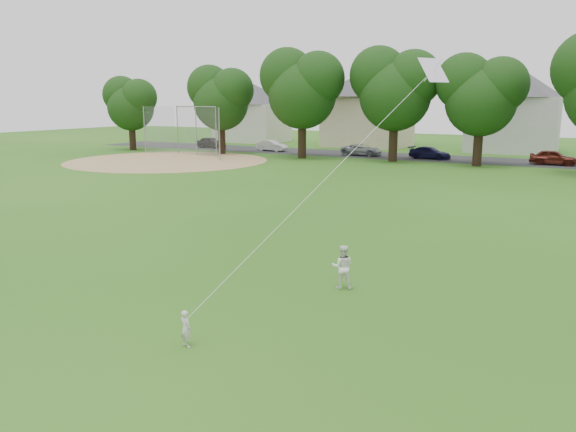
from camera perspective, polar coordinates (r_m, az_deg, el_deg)
The scene contains 10 objects.
ground at distance 14.58m, azimuth -5.69°, elevation -10.10°, with size 160.00×160.00×0.00m, color #205413.
street at distance 53.96m, azimuth 20.33°, elevation 5.26°, with size 90.00×7.00×0.01m, color #2D2D30.
dirt_infield at distance 51.92m, azimuth -12.13°, elevation 5.51°, with size 18.00×18.00×0.02m, color #9E7F51.
toddler at distance 12.90m, azimuth -10.36°, elevation -11.17°, with size 0.31×0.20×0.86m, color silver.
older_boy at distance 16.44m, azimuth 5.56°, elevation -5.16°, with size 0.63×0.49×1.30m, color white.
kite at distance 15.02m, azimuth 4.32°, elevation 4.27°, with size 2.02×5.00×10.91m.
baseball_backstop at distance 56.27m, azimuth -9.72°, elevation 8.48°, with size 10.67×3.63×4.75m.
tree_row at distance 47.40m, azimuth 25.27°, elevation 11.99°, with size 83.93×9.32×10.57m.
parked_cars at distance 52.42m, azimuth 25.82°, elevation 5.31°, with size 71.85×2.61×1.27m.
house_row at distance 63.44m, azimuth 23.44°, elevation 10.66°, with size 76.85×13.80×10.52m.
Camera 1 is at (7.69, -11.14, 5.41)m, focal length 35.00 mm.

